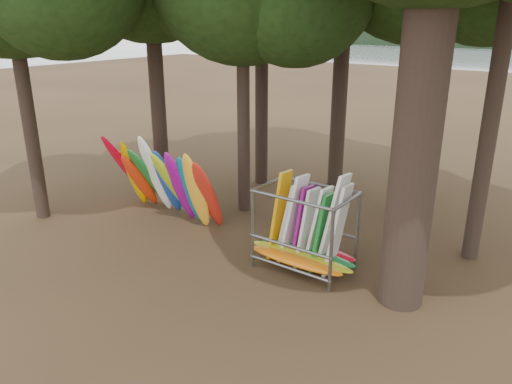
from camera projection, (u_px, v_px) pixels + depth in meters
The scene contains 3 objects.
ground at pixel (231, 250), 15.06m from camera, with size 120.00×120.00×0.00m, color #47331E.
kayak_row at pixel (162, 181), 17.22m from camera, with size 4.97×2.14×3.12m.
storage_rack at pixel (305, 233), 13.67m from camera, with size 3.21×1.50×2.85m.
Camera 1 is at (8.63, -10.56, 6.66)m, focal length 35.00 mm.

